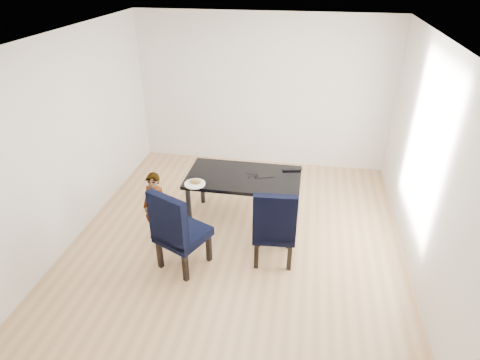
% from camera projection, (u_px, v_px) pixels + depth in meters
% --- Properties ---
extents(floor, '(4.50, 5.00, 0.01)m').
position_uv_depth(floor, '(238.00, 240.00, 5.61)').
color(floor, tan).
rests_on(floor, ground).
extents(ceiling, '(4.50, 5.00, 0.01)m').
position_uv_depth(ceiling, '(237.00, 38.00, 4.28)').
color(ceiling, white).
rests_on(ceiling, wall_back).
extents(wall_back, '(4.50, 0.01, 2.70)m').
position_uv_depth(wall_back, '(263.00, 93.00, 7.09)').
color(wall_back, silver).
rests_on(wall_back, ground).
extents(wall_front, '(4.50, 0.01, 2.70)m').
position_uv_depth(wall_front, '(173.00, 305.00, 2.79)').
color(wall_front, silver).
rests_on(wall_front, ground).
extents(wall_left, '(0.01, 5.00, 2.70)m').
position_uv_depth(wall_left, '(69.00, 140.00, 5.28)').
color(wall_left, white).
rests_on(wall_left, ground).
extents(wall_right, '(0.01, 5.00, 2.70)m').
position_uv_depth(wall_right, '(430.00, 167.00, 4.60)').
color(wall_right, silver).
rests_on(wall_right, ground).
extents(dining_table, '(1.60, 0.90, 0.75)m').
position_uv_depth(dining_table, '(244.00, 198.00, 5.85)').
color(dining_table, black).
rests_on(dining_table, floor).
extents(chair_left, '(0.73, 0.74, 1.12)m').
position_uv_depth(chair_left, '(183.00, 228.00, 4.91)').
color(chair_left, black).
rests_on(chair_left, floor).
extents(chair_right, '(0.56, 0.58, 1.08)m').
position_uv_depth(chair_right, '(274.00, 223.00, 5.02)').
color(chair_right, black).
rests_on(chair_right, floor).
extents(child, '(0.41, 0.32, 1.02)m').
position_uv_depth(child, '(156.00, 208.00, 5.39)').
color(child, orange).
rests_on(child, floor).
extents(plate, '(0.33, 0.33, 0.02)m').
position_uv_depth(plate, '(195.00, 184.00, 5.46)').
color(plate, white).
rests_on(plate, dining_table).
extents(sandwich, '(0.18, 0.12, 0.07)m').
position_uv_depth(sandwich, '(195.00, 181.00, 5.44)').
color(sandwich, olive).
rests_on(sandwich, plate).
extents(laptop, '(0.32, 0.24, 0.02)m').
position_uv_depth(laptop, '(292.00, 168.00, 5.86)').
color(laptop, black).
rests_on(laptop, dining_table).
extents(cable_tangle, '(0.18, 0.18, 0.01)m').
position_uv_depth(cable_tangle, '(253.00, 177.00, 5.63)').
color(cable_tangle, black).
rests_on(cable_tangle, dining_table).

